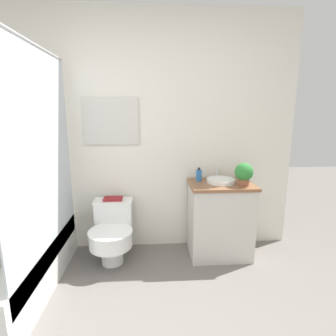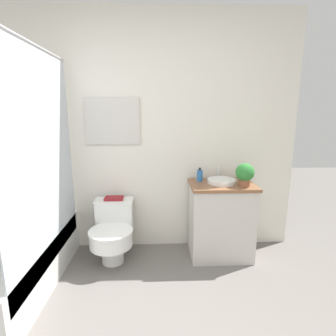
{
  "view_description": "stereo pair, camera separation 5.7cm",
  "coord_description": "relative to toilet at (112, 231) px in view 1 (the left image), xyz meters",
  "views": [
    {
      "loc": [
        0.22,
        -0.82,
        1.48
      ],
      "look_at": [
        0.37,
        1.49,
        0.99
      ],
      "focal_mm": 28.0,
      "sensor_mm": 36.0,
      "label": 1
    },
    {
      "loc": [
        0.28,
        -0.82,
        1.48
      ],
      "look_at": [
        0.37,
        1.49,
        0.99
      ],
      "focal_mm": 28.0,
      "sensor_mm": 36.0,
      "label": 2
    }
  ],
  "objects": [
    {
      "name": "book_on_tank",
      "position": [
        0.0,
        0.15,
        0.29
      ],
      "size": [
        0.19,
        0.13,
        0.02
      ],
      "color": "maroon",
      "rests_on": "toilet"
    },
    {
      "name": "vanity",
      "position": [
        1.11,
        0.04,
        0.08
      ],
      "size": [
        0.65,
        0.46,
        0.78
      ],
      "color": "beige",
      "rests_on": "ground_plane"
    },
    {
      "name": "shower_area",
      "position": [
        -0.73,
        -0.43,
        -0.04
      ],
      "size": [
        0.64,
        1.43,
        1.98
      ],
      "color": "white",
      "rests_on": "ground_plane"
    },
    {
      "name": "wall_back",
      "position": [
        0.18,
        0.31,
        0.94
      ],
      "size": [
        3.5,
        0.07,
        2.5
      ],
      "color": "silver",
      "rests_on": "ground_plane"
    },
    {
      "name": "soap_bottle",
      "position": [
        0.89,
        0.15,
        0.53
      ],
      "size": [
        0.06,
        0.06,
        0.14
      ],
      "color": "#2D6BB2",
      "rests_on": "vanity"
    },
    {
      "name": "sink",
      "position": [
        1.11,
        0.06,
        0.49
      ],
      "size": [
        0.29,
        0.32,
        0.13
      ],
      "color": "white",
      "rests_on": "vanity"
    },
    {
      "name": "toilet",
      "position": [
        0.0,
        0.0,
        0.0
      ],
      "size": [
        0.43,
        0.57,
        0.59
      ],
      "color": "white",
      "rests_on": "ground_plane"
    },
    {
      "name": "potted_plant",
      "position": [
        1.3,
        -0.06,
        0.59
      ],
      "size": [
        0.18,
        0.18,
        0.23
      ],
      "color": "brown",
      "rests_on": "vanity"
    }
  ]
}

